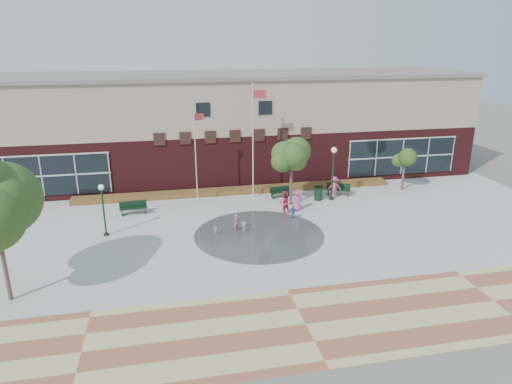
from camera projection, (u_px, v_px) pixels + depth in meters
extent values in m
plane|color=#666056|center=(270.00, 255.00, 26.78)|extent=(120.00, 120.00, 0.00)
cube|color=#A8A8A0|center=(256.00, 229.00, 30.49)|extent=(46.00, 18.00, 0.01)
cube|color=#96563B|center=(306.00, 324.00, 20.28)|extent=(46.00, 6.00, 0.01)
cylinder|color=#383A3D|center=(259.00, 235.00, 29.56)|extent=(8.40, 8.40, 0.01)
cube|color=#491518|center=(227.00, 150.00, 42.31)|extent=(44.00, 10.00, 4.50)
cube|color=gray|center=(226.00, 101.00, 40.87)|extent=(44.00, 10.00, 4.50)
cube|color=slate|center=(225.00, 75.00, 40.14)|extent=(44.40, 10.40, 0.30)
cube|color=black|center=(42.00, 176.00, 34.83)|extent=(10.00, 0.12, 3.19)
cube|color=black|center=(402.00, 157.00, 40.55)|extent=(10.00, 0.12, 3.19)
cube|color=black|center=(203.00, 110.00, 35.72)|extent=(1.10, 0.10, 1.10)
cube|color=black|center=(265.00, 108.00, 36.67)|extent=(1.10, 0.10, 1.10)
cube|color=#A52C20|center=(237.00, 193.00, 37.55)|extent=(26.00, 1.20, 0.40)
cylinder|color=silver|center=(196.00, 158.00, 34.02)|extent=(0.09, 0.09, 7.18)
sphere|color=silver|center=(194.00, 110.00, 32.86)|extent=(0.14, 0.14, 0.14)
cube|color=#BC2D2F|center=(199.00, 117.00, 33.25)|extent=(0.73, 0.32, 0.48)
cylinder|color=silver|center=(253.00, 143.00, 35.17)|extent=(0.11, 0.11, 8.81)
sphere|color=silver|center=(253.00, 84.00, 33.74)|extent=(0.18, 0.18, 0.18)
cube|color=#BC2D2F|center=(259.00, 94.00, 34.10)|extent=(1.02, 0.08, 0.62)
cylinder|color=black|center=(104.00, 213.00, 28.94)|extent=(0.11, 0.11, 3.12)
cylinder|color=black|center=(106.00, 235.00, 29.42)|extent=(0.33, 0.33, 0.15)
sphere|color=white|center=(101.00, 187.00, 28.39)|extent=(0.37, 0.37, 0.37)
cylinder|color=black|center=(333.00, 177.00, 35.40)|extent=(0.13, 0.13, 3.81)
cylinder|color=black|center=(331.00, 199.00, 35.98)|extent=(0.40, 0.40, 0.18)
sphere|color=white|center=(334.00, 150.00, 34.73)|extent=(0.45, 0.45, 0.45)
cube|color=black|center=(133.00, 208.00, 32.82)|extent=(1.98, 0.69, 0.06)
cube|color=black|center=(133.00, 204.00, 32.96)|extent=(1.94, 0.21, 0.48)
cube|color=black|center=(281.00, 192.00, 36.38)|extent=(1.81, 0.74, 0.06)
cube|color=black|center=(280.00, 189.00, 36.49)|extent=(1.74, 0.31, 0.44)
cube|color=black|center=(338.00, 190.00, 36.88)|extent=(1.96, 1.28, 0.06)
cube|color=black|center=(339.00, 186.00, 37.02)|extent=(1.76, 0.85, 0.48)
cylinder|color=black|center=(318.00, 194.00, 35.74)|extent=(0.63, 0.63, 1.05)
cylinder|color=black|center=(319.00, 187.00, 35.57)|extent=(0.67, 0.67, 0.06)
cylinder|color=#49332B|center=(3.00, 259.00, 21.49)|extent=(0.20, 0.20, 4.39)
cylinder|color=#49332B|center=(291.00, 185.00, 34.39)|extent=(0.21, 0.21, 3.14)
cylinder|color=#49332B|center=(403.00, 177.00, 38.02)|extent=(0.19, 0.19, 2.24)
cone|color=white|center=(244.00, 233.00, 29.88)|extent=(0.34, 0.34, 0.66)
cone|color=white|center=(215.00, 235.00, 29.51)|extent=(0.22, 0.22, 0.50)
imported|color=#DD5271|center=(236.00, 223.00, 29.94)|extent=(0.52, 0.48, 1.19)
imported|color=#BE1C46|center=(284.00, 202.00, 32.99)|extent=(0.96, 0.83, 1.68)
imported|color=#CF42A0|center=(297.00, 201.00, 33.50)|extent=(0.78, 0.52, 1.56)
imported|color=#1A58B4|center=(293.00, 212.00, 32.11)|extent=(0.61, 0.53, 0.98)
imported|color=#E34576|center=(334.00, 187.00, 36.34)|extent=(1.21, 0.86, 1.70)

